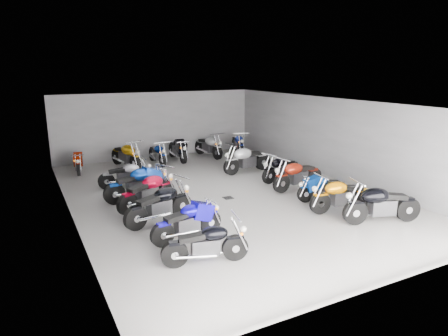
# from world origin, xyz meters

# --- Properties ---
(ground) EXTENTS (14.00, 14.00, 0.00)m
(ground) POSITION_xyz_m (0.00, 0.00, 0.00)
(ground) COLOR gray
(ground) RESTS_ON ground
(wall_back) EXTENTS (10.00, 0.10, 3.20)m
(wall_back) POSITION_xyz_m (0.00, 7.00, 1.60)
(wall_back) COLOR gray
(wall_back) RESTS_ON ground
(wall_left) EXTENTS (0.10, 14.00, 3.20)m
(wall_left) POSITION_xyz_m (-5.00, 0.00, 1.60)
(wall_left) COLOR gray
(wall_left) RESTS_ON ground
(wall_right) EXTENTS (0.10, 14.00, 3.20)m
(wall_right) POSITION_xyz_m (5.00, 0.00, 1.60)
(wall_right) COLOR gray
(wall_right) RESTS_ON ground
(ceiling) EXTENTS (10.00, 14.00, 0.04)m
(ceiling) POSITION_xyz_m (0.00, 0.00, 3.22)
(ceiling) COLOR black
(ceiling) RESTS_ON wall_back
(drain_grate) EXTENTS (0.32, 0.32, 0.01)m
(drain_grate) POSITION_xyz_m (0.00, -0.50, 0.01)
(drain_grate) COLOR black
(drain_grate) RESTS_ON ground
(motorcycle_left_a) EXTENTS (1.99, 0.61, 0.89)m
(motorcycle_left_a) POSITION_xyz_m (-2.65, -4.45, 0.48)
(motorcycle_left_a) COLOR black
(motorcycle_left_a) RESTS_ON ground
(motorcycle_left_b) EXTENTS (2.06, 0.50, 0.91)m
(motorcycle_left_b) POSITION_xyz_m (-2.52, -3.02, 0.49)
(motorcycle_left_b) COLOR black
(motorcycle_left_b) RESTS_ON ground
(motorcycle_left_c) EXTENTS (2.21, 0.79, 0.99)m
(motorcycle_left_c) POSITION_xyz_m (-2.78, -1.57, 0.54)
(motorcycle_left_c) COLOR black
(motorcycle_left_c) RESTS_ON ground
(motorcycle_left_d) EXTENTS (2.13, 1.06, 1.00)m
(motorcycle_left_d) POSITION_xyz_m (-2.72, -0.21, 0.54)
(motorcycle_left_d) COLOR black
(motorcycle_left_d) RESTS_ON ground
(motorcycle_left_e) EXTENTS (2.32, 0.53, 1.02)m
(motorcycle_left_e) POSITION_xyz_m (-2.77, 0.73, 0.56)
(motorcycle_left_e) COLOR black
(motorcycle_left_e) RESTS_ON ground
(motorcycle_left_f) EXTENTS (2.00, 0.45, 0.88)m
(motorcycle_left_f) POSITION_xyz_m (-2.77, 2.37, 0.48)
(motorcycle_left_f) COLOR black
(motorcycle_left_f) RESTS_ON ground
(motorcycle_right_a) EXTENTS (2.28, 0.87, 1.03)m
(motorcycle_right_a) POSITION_xyz_m (2.82, -4.51, 0.56)
(motorcycle_right_a) COLOR black
(motorcycle_right_a) RESTS_ON ground
(motorcycle_right_b) EXTENTS (2.18, 0.60, 0.97)m
(motorcycle_right_b) POSITION_xyz_m (2.48, -3.28, 0.53)
(motorcycle_right_b) COLOR black
(motorcycle_right_b) RESTS_ON ground
(motorcycle_right_c) EXTENTS (1.86, 0.57, 0.83)m
(motorcycle_right_c) POSITION_xyz_m (2.68, -2.20, 0.45)
(motorcycle_right_c) COLOR black
(motorcycle_right_c) RESTS_ON ground
(motorcycle_right_d) EXTENTS (2.27, 0.50, 1.00)m
(motorcycle_right_d) POSITION_xyz_m (2.72, -0.77, 0.55)
(motorcycle_right_d) COLOR black
(motorcycle_right_d) RESTS_ON ground
(motorcycle_right_e) EXTENTS (2.08, 0.63, 0.92)m
(motorcycle_right_e) POSITION_xyz_m (2.89, 0.47, 0.50)
(motorcycle_right_e) COLOR black
(motorcycle_right_e) RESTS_ON ground
(motorcycle_right_f) EXTENTS (2.36, 0.52, 1.04)m
(motorcycle_right_f) POSITION_xyz_m (2.32, 2.19, 0.57)
(motorcycle_right_f) COLOR black
(motorcycle_right_f) RESTS_ON ground
(motorcycle_back_a) EXTENTS (0.51, 1.93, 0.85)m
(motorcycle_back_a) POSITION_xyz_m (-4.00, 5.54, 0.47)
(motorcycle_back_a) COLOR black
(motorcycle_back_a) RESTS_ON ground
(motorcycle_back_b) EXTENTS (0.78, 2.31, 1.03)m
(motorcycle_back_b) POSITION_xyz_m (-2.02, 5.42, 0.56)
(motorcycle_back_b) COLOR black
(motorcycle_back_b) RESTS_ON ground
(motorcycle_back_c) EXTENTS (0.41, 2.07, 0.91)m
(motorcycle_back_c) POSITION_xyz_m (-0.56, 5.43, 0.50)
(motorcycle_back_c) COLOR black
(motorcycle_back_c) RESTS_ON ground
(motorcycle_back_d) EXTENTS (0.46, 2.29, 1.01)m
(motorcycle_back_d) POSITION_xyz_m (0.55, 5.71, 0.55)
(motorcycle_back_d) COLOR black
(motorcycle_back_d) RESTS_ON ground
(motorcycle_back_e) EXTENTS (0.55, 2.32, 1.02)m
(motorcycle_back_e) POSITION_xyz_m (2.21, 5.74, 0.56)
(motorcycle_back_e) COLOR black
(motorcycle_back_e) RESTS_ON ground
(motorcycle_back_f) EXTENTS (0.76, 2.13, 0.96)m
(motorcycle_back_f) POSITION_xyz_m (3.91, 5.78, 0.52)
(motorcycle_back_f) COLOR black
(motorcycle_back_f) RESTS_ON ground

